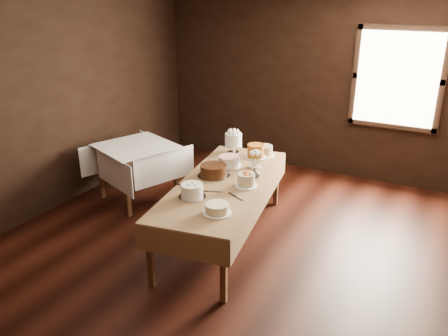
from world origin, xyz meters
TOP-DOWN VIEW (x-y plane):
  - floor at (0.00, 0.00)m, footprint 5.00×6.00m
  - wall_back at (0.00, 3.00)m, footprint 5.00×0.02m
  - wall_left at (-2.50, 0.00)m, footprint 0.02×6.00m
  - window at (1.30, 2.94)m, footprint 1.10×0.05m
  - display_table at (-0.06, 0.29)m, footprint 1.32×2.51m
  - side_table at (-1.64, 0.71)m, footprint 1.21×1.21m
  - cake_meringue at (-0.41, 1.22)m, footprint 0.31×0.31m
  - cake_speckled at (-0.01, 1.33)m, footprint 0.28×0.28m
  - cake_lattice at (-0.23, 0.75)m, footprint 0.34×0.34m
  - cake_caramel at (0.07, 0.88)m, footprint 0.27×0.27m
  - cake_chocolate at (-0.23, 0.38)m, footprint 0.37×0.37m
  - cake_flowers at (0.22, 0.30)m, footprint 0.25×0.25m
  - cake_swirl at (-0.15, -0.23)m, footprint 0.29×0.29m
  - cake_cream at (0.26, -0.42)m, footprint 0.28×0.28m
  - cake_server_a at (-0.00, 0.00)m, footprint 0.23×0.11m
  - cake_server_b at (0.29, -0.02)m, footprint 0.23×0.13m
  - cake_server_c at (-0.13, 0.58)m, footprint 0.13×0.23m
  - cake_server_e at (-0.32, -0.01)m, footprint 0.24×0.04m
  - flower_vase at (0.21, 0.56)m, footprint 0.15×0.15m
  - flower_bouquet at (0.21, 0.56)m, footprint 0.14×0.14m

SIDE VIEW (x-z plane):
  - floor at x=0.00m, z-range -0.01..0.01m
  - display_table at x=-0.06m, z-range 0.31..1.05m
  - side_table at x=-1.64m, z-range 0.30..1.10m
  - cake_server_a at x=0.00m, z-range 0.74..0.75m
  - cake_server_b at x=0.29m, z-range 0.74..0.75m
  - cake_server_c at x=-0.13m, z-range 0.74..0.75m
  - cake_server_e at x=-0.32m, z-range 0.74..0.75m
  - cake_cream at x=0.26m, z-range 0.74..0.84m
  - cake_lattice at x=-0.23m, z-range 0.74..0.86m
  - cake_speckled at x=-0.01m, z-range 0.74..0.87m
  - flower_vase at x=0.21m, z-range 0.74..0.87m
  - cake_chocolate at x=-0.23m, z-range 0.74..0.88m
  - cake_flowers at x=0.22m, z-range 0.74..0.88m
  - cake_swirl at x=-0.15m, z-range 0.74..0.88m
  - cake_meringue at x=-0.41m, z-range 0.73..1.01m
  - cake_caramel at x=0.07m, z-range 0.72..1.02m
  - flower_bouquet at x=0.21m, z-range 0.89..1.09m
  - wall_back at x=0.00m, z-range 0.00..2.80m
  - wall_left at x=-2.50m, z-range 0.00..2.80m
  - window at x=1.30m, z-range 0.95..2.25m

